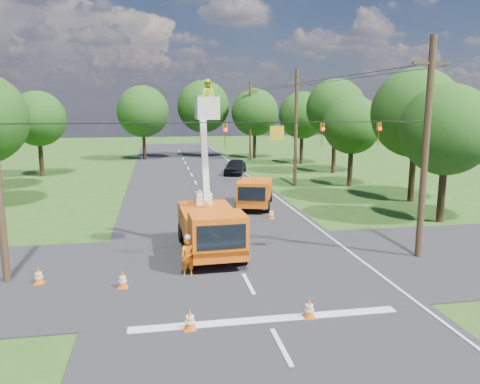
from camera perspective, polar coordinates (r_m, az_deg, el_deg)
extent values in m
plane|color=#235118|center=(38.01, -4.80, -0.11)|extent=(140.00, 140.00, 0.00)
cube|color=black|center=(38.01, -4.80, -0.11)|extent=(12.00, 100.00, 0.06)
cube|color=black|center=(20.72, -0.05, -9.21)|extent=(56.00, 10.00, 0.07)
cube|color=silver|center=(16.02, 3.32, -15.39)|extent=(9.00, 0.45, 0.02)
cube|color=silver|center=(38.91, 3.43, 0.15)|extent=(0.12, 90.00, 0.02)
cube|color=#D3590E|center=(22.59, -3.70, -5.47)|extent=(2.62, 6.57, 0.49)
cube|color=#D3590E|center=(20.16, -2.73, -4.95)|extent=(2.45, 1.93, 1.62)
cube|color=black|center=(19.27, -2.27, -5.51)|extent=(2.05, 0.14, 1.03)
cube|color=#D3590E|center=(23.25, -4.04, -3.28)|extent=(2.69, 4.09, 1.08)
cylinder|color=black|center=(20.59, -5.97, -7.93)|extent=(0.38, 1.01, 0.99)
cylinder|color=black|center=(20.94, 0.26, -7.55)|extent=(0.38, 1.01, 0.99)
cylinder|color=black|center=(24.51, -7.05, -4.93)|extent=(0.38, 1.01, 0.99)
cylinder|color=black|center=(24.80, -1.81, -4.67)|extent=(0.38, 1.01, 0.99)
cube|color=silver|center=(24.22, -4.47, -0.76)|extent=(0.84, 0.84, 0.59)
cube|color=silver|center=(23.28, -4.36, 4.71)|extent=(0.36, 1.45, 4.69)
cube|color=silver|center=(22.04, -4.02, 10.15)|extent=(1.07, 1.07, 1.03)
imported|color=#C6E526|center=(22.04, -4.03, 11.37)|extent=(0.90, 0.74, 1.69)
cube|color=#D3590E|center=(32.65, 1.83, -0.65)|extent=(3.53, 5.92, 0.42)
cube|color=#D3590E|center=(30.56, 1.55, -0.04)|extent=(2.41, 2.09, 1.39)
cube|color=black|center=(29.78, 1.43, -0.23)|extent=(1.71, 0.55, 0.88)
cube|color=#D3590E|center=(33.27, 1.94, 0.59)|extent=(3.06, 3.91, 0.93)
cylinder|color=black|center=(31.07, -0.21, -1.68)|extent=(0.53, 0.90, 0.85)
cylinder|color=black|center=(30.92, 3.38, -1.76)|extent=(0.53, 0.90, 0.85)
cylinder|color=black|center=(34.51, 0.44, -0.44)|extent=(0.53, 0.90, 0.85)
cylinder|color=black|center=(34.37, 3.68, -0.51)|extent=(0.53, 0.90, 0.85)
imported|color=#FF9E15|center=(19.60, -6.37, -7.90)|extent=(0.63, 0.43, 1.65)
imported|color=black|center=(48.11, -0.59, 3.11)|extent=(3.24, 4.95, 1.57)
cone|color=#FF630D|center=(15.31, -6.13, -15.14)|extent=(0.36, 0.36, 0.70)
cube|color=#FF630D|center=(15.46, -6.10, -16.28)|extent=(0.38, 0.38, 0.04)
cylinder|color=white|center=(15.29, -6.13, -14.94)|extent=(0.26, 0.26, 0.09)
cylinder|color=white|center=(15.35, -6.12, -15.44)|extent=(0.31, 0.31, 0.09)
cone|color=#FF630D|center=(16.17, 8.43, -13.75)|extent=(0.36, 0.36, 0.70)
cube|color=#FF630D|center=(16.31, 8.40, -14.84)|extent=(0.38, 0.38, 0.04)
cylinder|color=white|center=(16.14, 8.44, -13.56)|extent=(0.26, 0.26, 0.09)
cylinder|color=white|center=(16.20, 8.42, -14.04)|extent=(0.31, 0.31, 0.09)
cone|color=#FF630D|center=(25.14, 0.59, -4.73)|extent=(0.36, 0.36, 0.70)
cube|color=#FF630D|center=(25.24, 0.59, -5.47)|extent=(0.38, 0.38, 0.04)
cylinder|color=white|center=(25.13, 0.59, -4.60)|extent=(0.26, 0.26, 0.09)
cylinder|color=white|center=(25.17, 0.59, -4.93)|extent=(0.31, 0.31, 0.09)
cone|color=#FF630D|center=(29.27, 3.84, -2.56)|extent=(0.36, 0.36, 0.70)
cube|color=#FF630D|center=(29.34, 3.83, -3.21)|extent=(0.38, 0.38, 0.04)
cylinder|color=white|center=(29.25, 3.84, -2.45)|extent=(0.26, 0.26, 0.09)
cylinder|color=white|center=(29.29, 3.83, -2.73)|extent=(0.31, 0.31, 0.09)
cone|color=#FF630D|center=(18.95, -14.13, -10.24)|extent=(0.36, 0.36, 0.70)
cube|color=#FF630D|center=(19.07, -14.08, -11.20)|extent=(0.38, 0.38, 0.04)
cylinder|color=white|center=(18.93, -14.13, -10.07)|extent=(0.26, 0.26, 0.09)
cylinder|color=white|center=(18.98, -14.11, -10.50)|extent=(0.31, 0.31, 0.09)
cone|color=#FF630D|center=(20.41, -23.34, -9.28)|extent=(0.36, 0.36, 0.70)
cube|color=#FF630D|center=(20.53, -23.27, -10.18)|extent=(0.38, 0.38, 0.04)
cylinder|color=white|center=(20.40, -23.35, -9.12)|extent=(0.26, 0.26, 0.09)
cylinder|color=white|center=(20.44, -23.32, -9.52)|extent=(0.31, 0.31, 0.09)
cone|color=#FF630D|center=(34.10, 1.89, -0.66)|extent=(0.36, 0.36, 0.70)
cube|color=#FF630D|center=(34.17, 1.89, -1.22)|extent=(0.38, 0.38, 0.04)
cylinder|color=white|center=(34.09, 1.90, -0.56)|extent=(0.26, 0.26, 0.09)
cylinder|color=white|center=(34.12, 1.89, -0.81)|extent=(0.31, 0.31, 0.09)
cylinder|color=#4C3823|center=(22.68, 21.67, 4.74)|extent=(0.30, 0.30, 10.00)
cube|color=#4C3823|center=(22.67, 22.34, 14.33)|extent=(1.80, 0.12, 0.12)
cylinder|color=#4C3823|center=(41.02, 6.83, 7.67)|extent=(0.30, 0.30, 10.00)
cube|color=#4C3823|center=(41.01, 6.95, 12.98)|extent=(1.80, 0.12, 0.12)
cylinder|color=#4C3823|center=(60.42, 1.26, 8.64)|extent=(0.30, 0.30, 10.00)
cube|color=#4C3823|center=(60.42, 1.28, 12.24)|extent=(1.80, 0.12, 0.12)
cylinder|color=black|center=(19.44, -1.53, 8.47)|extent=(18.00, 0.04, 0.04)
cube|color=#BD9916|center=(19.88, 4.52, 7.19)|extent=(0.60, 0.05, 0.60)
imported|color=#BD9916|center=(19.45, -1.81, 6.85)|extent=(0.16, 0.20, 1.00)
sphere|color=#FF0C0C|center=(19.31, -1.76, 7.56)|extent=(0.14, 0.14, 0.14)
imported|color=#BD9916|center=(20.48, 9.98, 6.88)|extent=(0.16, 0.20, 1.00)
sphere|color=#FF0C0C|center=(20.35, 10.12, 7.56)|extent=(0.14, 0.14, 0.14)
imported|color=#BD9916|center=(21.51, 16.55, 6.77)|extent=(0.16, 0.20, 1.00)
sphere|color=#FF0C0C|center=(21.39, 16.73, 7.42)|extent=(0.14, 0.14, 0.14)
cylinder|color=#382616|center=(50.75, -23.10, 4.07)|extent=(0.44, 0.44, 4.05)
sphere|color=#1C4813|center=(50.52, -23.40, 8.21)|extent=(5.40, 5.40, 5.40)
cylinder|color=#382616|center=(30.76, 23.40, 0.27)|extent=(0.44, 0.44, 3.96)
sphere|color=#1C4813|center=(30.38, 23.89, 6.97)|extent=(5.40, 5.40, 5.40)
cylinder|color=#382616|center=(36.53, 20.26, 2.47)|extent=(0.44, 0.44, 4.58)
sphere|color=#1C4813|center=(36.23, 20.68, 9.00)|extent=(6.40, 6.40, 6.40)
cylinder|color=#382616|center=(41.97, 13.30, 3.26)|extent=(0.44, 0.44, 3.78)
sphere|color=#1C4813|center=(41.69, 13.50, 7.96)|extent=(5.00, 5.00, 5.00)
cylinder|color=#382616|center=(49.88, 11.38, 5.01)|extent=(0.44, 0.44, 4.75)
sphere|color=#1C4813|center=(49.66, 11.56, 9.98)|extent=(6.00, 6.00, 6.00)
cylinder|color=#382616|center=(57.08, 7.50, 5.49)|extent=(0.44, 0.44, 4.14)
sphere|color=#1C4813|center=(56.88, 7.59, 9.26)|extent=(5.60, 5.60, 5.60)
cylinder|color=#382616|center=(62.41, -11.62, 5.91)|extent=(0.44, 0.44, 4.40)
sphere|color=#1C4813|center=(62.23, -11.75, 9.58)|extent=(6.60, 6.60, 6.60)
cylinder|color=#382616|center=(64.68, -4.44, 6.44)|extent=(0.44, 0.44, 4.84)
sphere|color=#1C4813|center=(64.52, -4.49, 10.34)|extent=(7.00, 7.00, 7.00)
cylinder|color=#382616|center=(62.74, 1.79, 6.10)|extent=(0.44, 0.44, 4.31)
sphere|color=#1C4813|center=(62.56, 1.81, 9.68)|extent=(6.20, 6.20, 6.20)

